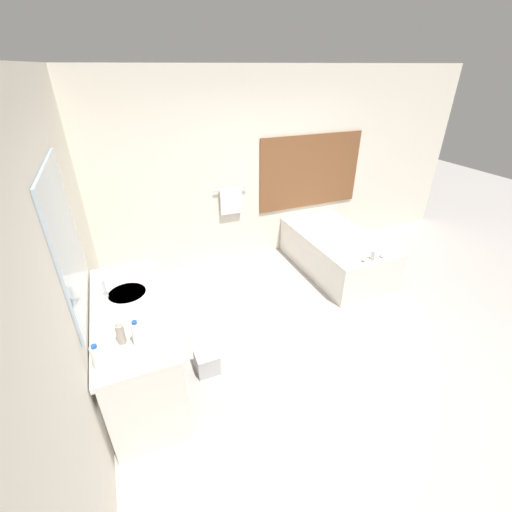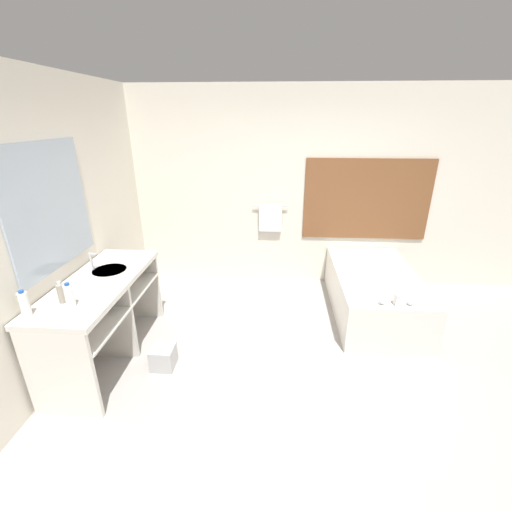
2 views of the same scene
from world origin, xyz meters
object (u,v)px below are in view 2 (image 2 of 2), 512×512
bathtub (374,291)px  soap_dispenser (61,293)px  water_bottle_1 (24,304)px  waste_bin (163,357)px  water_bottle_2 (69,296)px

bathtub → soap_dispenser: 3.38m
water_bottle_1 → waste_bin: 1.30m
water_bottle_2 → bathtub: bearing=28.1°
water_bottle_1 → soap_dispenser: size_ratio=1.14×
waste_bin → water_bottle_1: bearing=-148.9°
waste_bin → water_bottle_2: bearing=-148.3°
bathtub → water_bottle_1: water_bottle_1 is taller
soap_dispenser → water_bottle_1: bearing=-125.9°
soap_dispenser → waste_bin: 1.12m
bathtub → water_bottle_1: bearing=-151.7°
water_bottle_2 → soap_dispenser: bearing=150.1°
bathtub → waste_bin: bearing=-152.8°
water_bottle_1 → water_bottle_2: (0.27, 0.15, -0.00)m
water_bottle_2 → soap_dispenser: (-0.11, 0.06, -0.02)m
bathtub → waste_bin: (-2.30, -1.18, -0.19)m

